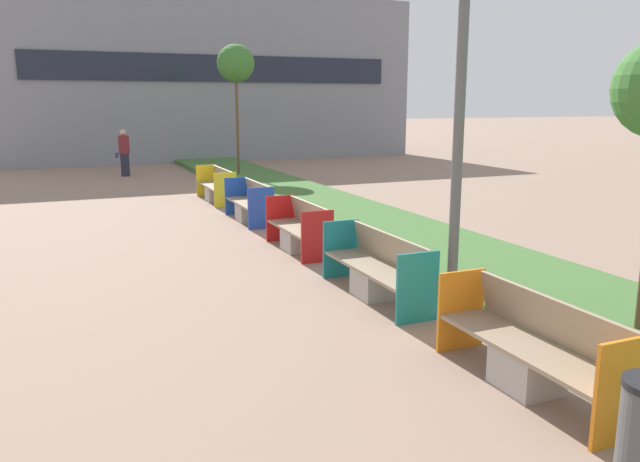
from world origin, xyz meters
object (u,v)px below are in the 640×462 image
object	(u,v)px
street_lamp_post	(464,2)
sapling_tree_far	(236,64)
bench_yellow_frame	(217,188)
bench_orange_frame	(531,353)
bench_red_frame	(299,232)
pedestrian_walking	(124,152)
bench_blue_frame	(250,206)
bench_teal_frame	(377,272)

from	to	relation	value
street_lamp_post	sapling_tree_far	distance (m)	15.78
bench_yellow_frame	sapling_tree_far	xyz separation A→B (m)	(2.04, 4.97, 3.75)
bench_orange_frame	bench_red_frame	xyz separation A→B (m)	(-0.00, 6.40, -0.01)
bench_orange_frame	bench_yellow_frame	bearing A→B (deg)	90.00
bench_yellow_frame	pedestrian_walking	xyz separation A→B (m)	(-1.78, 7.29, 0.54)
bench_yellow_frame	street_lamp_post	size ratio (longest dim) A/B	0.31
bench_blue_frame	bench_yellow_frame	xyz separation A→B (m)	(0.00, 3.29, 0.01)
bench_red_frame	sapling_tree_far	world-z (taller)	sapling_tree_far
bench_teal_frame	pedestrian_walking	bearing A→B (deg)	95.98
bench_blue_frame	sapling_tree_far	xyz separation A→B (m)	(2.04, 8.26, 3.75)
bench_red_frame	sapling_tree_far	bearing A→B (deg)	79.98
bench_blue_frame	bench_yellow_frame	distance (m)	3.29
bench_yellow_frame	pedestrian_walking	size ratio (longest dim) A/B	1.28
bench_blue_frame	sapling_tree_far	distance (m)	9.30
bench_red_frame	street_lamp_post	xyz separation A→B (m)	(0.61, -4.15, 3.68)
bench_red_frame	bench_blue_frame	distance (m)	3.30
bench_orange_frame	street_lamp_post	size ratio (longest dim) A/B	0.31
bench_teal_frame	bench_orange_frame	bearing A→B (deg)	-90.02
bench_yellow_frame	bench_blue_frame	bearing A→B (deg)	-90.04
bench_red_frame	street_lamp_post	size ratio (longest dim) A/B	0.27
bench_orange_frame	sapling_tree_far	xyz separation A→B (m)	(2.04, 17.96, 3.75)
bench_teal_frame	street_lamp_post	distance (m)	3.85
bench_teal_frame	sapling_tree_far	xyz separation A→B (m)	(2.04, 14.71, 3.74)
bench_yellow_frame	pedestrian_walking	bearing A→B (deg)	103.74
bench_teal_frame	bench_red_frame	world-z (taller)	same
sapling_tree_far	pedestrian_walking	bearing A→B (deg)	148.76
bench_yellow_frame	sapling_tree_far	distance (m)	6.55
bench_orange_frame	street_lamp_post	bearing A→B (deg)	74.80
bench_teal_frame	bench_yellow_frame	world-z (taller)	same
street_lamp_post	pedestrian_walking	xyz separation A→B (m)	(-2.39, 18.04, -3.14)
bench_teal_frame	bench_red_frame	bearing A→B (deg)	90.09
bench_orange_frame	bench_red_frame	world-z (taller)	same
bench_teal_frame	street_lamp_post	size ratio (longest dim) A/B	0.33
sapling_tree_far	pedestrian_walking	distance (m)	5.51
street_lamp_post	bench_orange_frame	bearing A→B (deg)	-105.20
bench_teal_frame	pedestrian_walking	size ratio (longest dim) A/B	1.35
bench_red_frame	sapling_tree_far	xyz separation A→B (m)	(2.04, 11.57, 3.76)
bench_yellow_frame	sapling_tree_far	world-z (taller)	sapling_tree_far
bench_red_frame	sapling_tree_far	distance (m)	12.33
bench_teal_frame	street_lamp_post	world-z (taller)	street_lamp_post
bench_red_frame	bench_blue_frame	bearing A→B (deg)	89.99
bench_teal_frame	street_lamp_post	xyz separation A→B (m)	(0.61, -1.01, 3.67)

